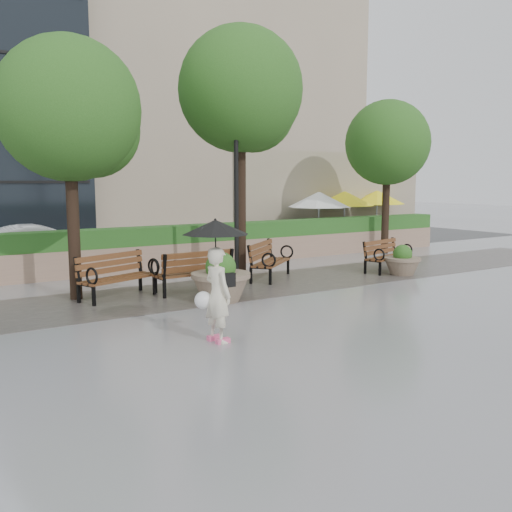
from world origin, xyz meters
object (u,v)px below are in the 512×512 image
car_right (40,245)px  pedestrian (216,268)px  planter_left (221,282)px  bench_1 (118,285)px  bench_4 (387,262)px  bench_2 (194,280)px  planter_right (402,263)px  lamppost (236,214)px  bench_3 (270,268)px

car_right → pedestrian: bearing=-176.4°
planter_left → bench_1: bearing=139.2°
bench_4 → bench_2: bearing=163.0°
planter_right → lamppost: (-4.72, 1.64, 1.52)m
bench_1 → bench_3: bearing=-17.6°
pedestrian → bench_2: bearing=-28.4°
bench_4 → planter_left: size_ratio=1.39×
planter_right → bench_2: bearing=171.4°
bench_1 → bench_4: 8.29m
bench_1 → planter_right: size_ratio=1.94×
bench_2 → lamppost: 2.37m
planter_left → bench_4: bearing=8.9°
bench_3 → bench_1: bearing=143.9°
pedestrian → car_right: bearing=-4.2°
planter_right → car_right: size_ratio=0.26×
bench_4 → car_right: size_ratio=0.47×
bench_3 → bench_4: 3.84m
lamppost → car_right: size_ratio=1.05×
bench_3 → bench_4: bearing=-51.8°
bench_1 → bench_4: (8.27, -0.62, -0.03)m
bench_1 → planter_right: 8.30m
car_right → bench_3: bearing=-141.3°
bench_3 → bench_4: (3.75, -0.85, -0.03)m
lamppost → pedestrian: lamppost is taller
bench_3 → lamppost: (-1.05, 0.10, 1.56)m
bench_1 → planter_right: bearing=-29.6°
bench_1 → bench_2: bearing=-31.4°
bench_2 → bench_4: size_ratio=1.06×
planter_right → bench_3: bearing=157.3°
planter_right → lamppost: bearing=160.9°
bench_1 → bench_2: bench_2 is taller
bench_4 → lamppost: size_ratio=0.45×
lamppost → car_right: lamppost is taller
bench_2 → planter_left: size_ratio=1.47×
bench_4 → lamppost: (-4.80, 0.95, 1.59)m
bench_2 → car_right: car_right is taller
planter_right → lamppost: 5.22m
planter_right → bench_4: bearing=83.9°
bench_2 → planter_right: bearing=168.8°
lamppost → pedestrian: size_ratio=2.01×
bench_4 → lamppost: 5.14m
bench_3 → planter_right: bearing=-61.7°
bench_4 → lamppost: lamppost is taller
planter_left → planter_right: 6.32m
car_right → pedestrian: size_ratio=1.92×
bench_1 → bench_2: size_ratio=1.04×
bench_1 → bench_3: 4.52m
bench_3 → car_right: 7.94m
bench_4 → planter_right: 0.70m
bench_1 → bench_4: size_ratio=1.10×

